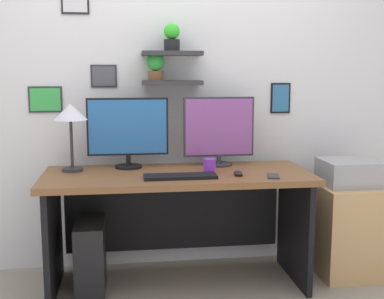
# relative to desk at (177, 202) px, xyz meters

# --- Properties ---
(ground_plane) EXTENTS (8.00, 8.00, 0.00)m
(ground_plane) POSITION_rel_desk_xyz_m (0.00, -0.06, -0.54)
(ground_plane) COLOR gray
(back_wall_assembly) EXTENTS (4.40, 0.24, 2.70)m
(back_wall_assembly) POSITION_rel_desk_xyz_m (-0.00, 0.38, 0.81)
(back_wall_assembly) COLOR silver
(back_wall_assembly) RESTS_ON ground
(desk) EXTENTS (1.69, 0.68, 0.75)m
(desk) POSITION_rel_desk_xyz_m (0.00, 0.00, 0.00)
(desk) COLOR brown
(desk) RESTS_ON ground
(monitor_left) EXTENTS (0.53, 0.18, 0.46)m
(monitor_left) POSITION_rel_desk_xyz_m (-0.31, 0.16, 0.46)
(monitor_left) COLOR black
(monitor_left) RESTS_ON desk
(monitor_right) EXTENTS (0.48, 0.18, 0.47)m
(monitor_right) POSITION_rel_desk_xyz_m (0.31, 0.16, 0.45)
(monitor_right) COLOR #2D2D33
(monitor_right) RESTS_ON desk
(keyboard) EXTENTS (0.44, 0.14, 0.02)m
(keyboard) POSITION_rel_desk_xyz_m (0.00, -0.21, 0.22)
(keyboard) COLOR black
(keyboard) RESTS_ON desk
(computer_mouse) EXTENTS (0.06, 0.09, 0.03)m
(computer_mouse) POSITION_rel_desk_xyz_m (0.36, -0.19, 0.22)
(computer_mouse) COLOR black
(computer_mouse) RESTS_ON desk
(desk_lamp) EXTENTS (0.21, 0.21, 0.43)m
(desk_lamp) POSITION_rel_desk_xyz_m (-0.66, 0.09, 0.56)
(desk_lamp) COLOR #2D2D33
(desk_lamp) RESTS_ON desk
(cell_phone) EXTENTS (0.10, 0.15, 0.01)m
(cell_phone) POSITION_rel_desk_xyz_m (0.57, -0.26, 0.21)
(cell_phone) COLOR #2D2D33
(cell_phone) RESTS_ON desk
(coffee_mug) EXTENTS (0.08, 0.08, 0.09)m
(coffee_mug) POSITION_rel_desk_xyz_m (0.20, -0.08, 0.25)
(coffee_mug) COLOR purple
(coffee_mug) RESTS_ON desk
(drawer_cabinet) EXTENTS (0.44, 0.50, 0.62)m
(drawer_cabinet) POSITION_rel_desk_xyz_m (1.18, 0.00, -0.23)
(drawer_cabinet) COLOR tan
(drawer_cabinet) RESTS_ON ground
(printer) EXTENTS (0.38, 0.34, 0.17)m
(printer) POSITION_rel_desk_xyz_m (1.18, 0.00, 0.17)
(printer) COLOR #9E9EA3
(printer) RESTS_ON drawer_cabinet
(computer_tower_left) EXTENTS (0.18, 0.40, 0.45)m
(computer_tower_left) POSITION_rel_desk_xyz_m (-0.56, -0.06, -0.32)
(computer_tower_left) COLOR black
(computer_tower_left) RESTS_ON ground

